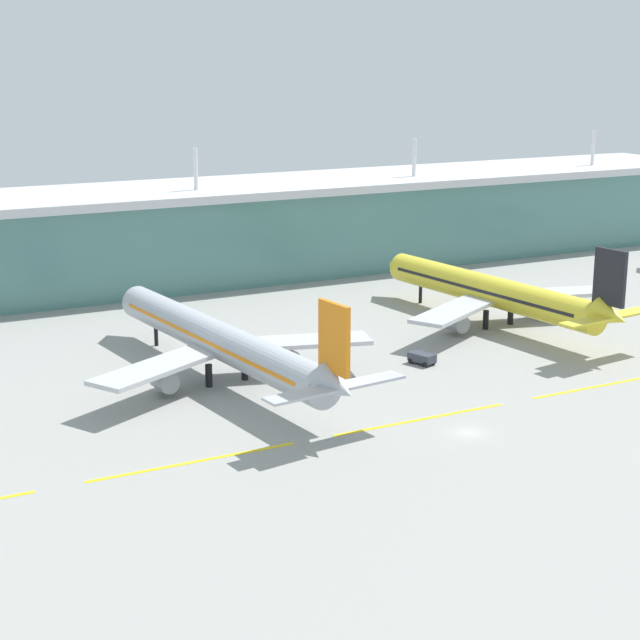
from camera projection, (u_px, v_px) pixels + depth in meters
The scene contains 8 objects.
ground_plane at pixel (469, 433), 139.88m from camera, with size 600.00×600.00×0.00m, color gray.
terminal_building at pixel (189, 233), 231.04m from camera, with size 288.00×34.00×30.34m.
airliner_near_middle at pixel (222, 341), 160.53m from camera, with size 48.46×71.21×18.90m.
airliner_far_middle at pixel (494, 292), 193.80m from camera, with size 48.44×63.85×18.90m.
taxiway_stripe_mid_west at pixel (194, 462), 129.86m from camera, with size 28.00×0.70×0.04m, color yellow.
taxiway_stripe_centre at pixel (421, 419), 144.91m from camera, with size 28.00×0.70×0.04m, color yellow.
taxiway_stripe_mid_east at pixel (605, 385), 159.97m from camera, with size 28.00×0.70×0.04m, color yellow.
pushback_tug at pixel (422, 358), 170.59m from camera, with size 3.69×4.94×1.85m.
Camera 1 is at (-78.25, -107.61, 50.15)m, focal length 57.59 mm.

